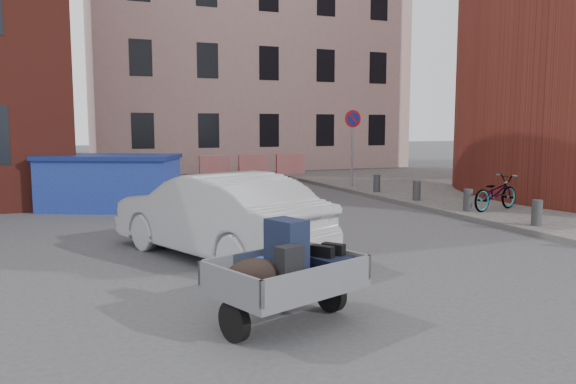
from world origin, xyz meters
name	(u,v)px	position (x,y,z in m)	size (l,w,h in m)	color
ground	(298,272)	(0.00, 0.00, 0.00)	(120.00, 120.00, 0.00)	#38383A
sidewalk	(567,202)	(10.00, 4.00, 0.06)	(9.00, 24.00, 0.12)	#474442
building_pink	(244,37)	(6.00, 22.00, 7.00)	(16.00, 8.00, 14.00)	#C29F95
no_parking_sign	(353,132)	(6.00, 9.48, 2.01)	(0.60, 0.09, 2.65)	gray
bollards	(468,200)	(6.00, 3.40, 0.40)	(0.22, 9.02, 0.55)	#3A3A3D
barriers	(254,166)	(4.20, 15.00, 0.50)	(4.70, 0.18, 1.00)	red
trailer	(285,273)	(-1.04, -2.12, 0.61)	(1.88, 1.98, 1.20)	black
dumpster	(110,182)	(-2.20, 7.75, 0.74)	(3.93, 3.10, 1.47)	navy
silver_car	(216,215)	(-0.91, 1.48, 0.72)	(1.53, 4.39, 1.45)	#A5A7AC
bicycle	(495,193)	(6.74, 3.28, 0.56)	(0.58, 1.68, 0.88)	black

